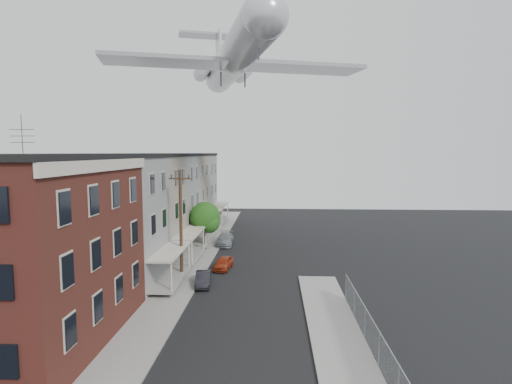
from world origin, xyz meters
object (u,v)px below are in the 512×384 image
at_px(utility_pole, 181,223).
at_px(car_far, 225,239).
at_px(street_tree, 206,218).
at_px(airplane, 234,58).
at_px(car_mid, 203,279).
at_px(car_near, 223,263).

xyz_separation_m(utility_pole, car_far, (2.00, 12.47, -4.04)).
distance_m(street_tree, airplane, 16.56).
xyz_separation_m(street_tree, car_mid, (1.67, -11.27, -2.92)).
bearing_deg(car_mid, utility_pole, 139.12).
height_order(car_mid, car_far, car_far).
bearing_deg(car_mid, car_near, 70.18).
distance_m(utility_pole, car_mid, 4.79).
bearing_deg(utility_pole, car_near, 46.27).
height_order(car_near, car_far, car_far).
relative_size(utility_pole, street_tree, 1.73).
bearing_deg(utility_pole, airplane, 69.44).
bearing_deg(airplane, car_mid, -97.72).
relative_size(utility_pole, airplane, 0.32).
bearing_deg(car_near, car_far, 104.08).
bearing_deg(car_far, airplane, -68.54).
distance_m(utility_pole, car_far, 13.26).
relative_size(car_near, airplane, 0.11).
relative_size(street_tree, airplane, 0.18).
distance_m(car_near, car_mid, 4.61).
distance_m(utility_pole, airplane, 17.90).
bearing_deg(airplane, car_near, -93.81).
relative_size(car_near, car_mid, 0.99).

